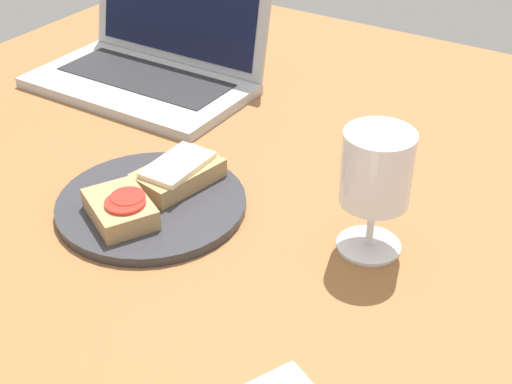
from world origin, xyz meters
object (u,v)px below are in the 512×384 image
sandwich_with_tomato (121,208)px  laptop (152,60)px  plate (152,204)px  wine_glass (376,174)px  sandwich_with_cheese (178,173)px

sandwich_with_tomato → laptop: bearing=124.2°
plate → sandwich_with_tomato: (-0.44, -4.91, 2.06)cm
plate → wine_glass: size_ratio=1.58×
laptop → sandwich_with_tomato: bearing=-55.8°
sandwich_with_tomato → laptop: 41.49cm
sandwich_with_cheese → laptop: size_ratio=0.34×
sandwich_with_tomato → wine_glass: size_ratio=0.75×
wine_glass → laptop: (-49.98, 22.05, -5.88)cm
wine_glass → sandwich_with_tomato: bearing=-155.3°
plate → laptop: bearing=129.0°
sandwich_with_cheese → wine_glass: 26.77cm
sandwich_with_tomato → laptop: (-23.32, 34.29, 1.34)cm
sandwich_with_tomato → sandwich_with_cheese: size_ratio=0.92×
sandwich_with_cheese → laptop: 34.50cm
sandwich_with_tomato → laptop: size_ratio=0.31×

